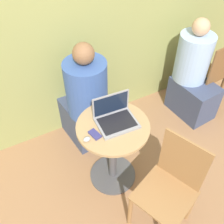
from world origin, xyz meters
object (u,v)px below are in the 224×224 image
Objects in this scene: person_seated at (85,103)px; cell_phone at (95,134)px; laptop at (115,117)px; chair_empty at (170,187)px.

cell_phone is at bearing -105.51° from person_seated.
laptop is 0.37× the size of chair_empty.
laptop is 0.63m from person_seated.
laptop reaches higher than cell_phone.
cell_phone is at bearing 124.43° from chair_empty.
laptop is 0.22m from cell_phone.
cell_phone is 0.68m from person_seated.
chair_empty is at bearing -55.57° from cell_phone.
chair_empty is (0.16, -0.59, -0.31)m from laptop.
person_seated is (-0.20, 1.15, 0.03)m from chair_empty.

